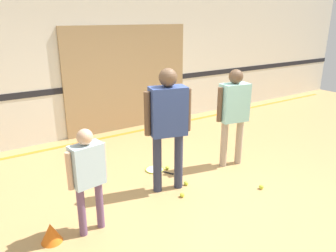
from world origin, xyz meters
name	(u,v)px	position (x,y,z in m)	size (l,w,h in m)	color
ground_plane	(185,188)	(0.00, 0.00, 0.00)	(16.00, 16.00, 0.00)	tan
wall_back	(100,58)	(0.00, 3.03, 1.60)	(16.00, 0.07, 3.20)	silver
wall_panel	(128,78)	(0.60, 2.97, 1.13)	(2.88, 0.05, 2.25)	#9E7F56
floor_stripe	(112,136)	(0.00, 2.63, 0.00)	(14.40, 0.10, 0.01)	orange
person_instructor	(168,118)	(-0.23, 0.13, 1.10)	(0.66, 0.39, 1.78)	#2D334C
person_student_left	(88,170)	(-1.52, -0.21, 0.79)	(0.48, 0.24, 1.28)	#6B4C70
person_student_right	(234,108)	(1.13, 0.24, 1.01)	(0.61, 0.33, 1.63)	tan
racket_spare_on_floor	(155,170)	(-0.07, 0.75, 0.01)	(0.43, 0.54, 0.03)	#C6D838
tennis_ball_near_instructor	(182,195)	(-0.19, -0.18, 0.03)	(0.07, 0.07, 0.07)	#CCE038
tennis_ball_by_spare_racket	(167,168)	(0.10, 0.66, 0.03)	(0.07, 0.07, 0.07)	#CCE038
tennis_ball_stray_left	(261,187)	(0.92, -0.64, 0.03)	(0.07, 0.07, 0.07)	#CCE038
tennis_ball_stray_right	(186,183)	(0.06, 0.06, 0.03)	(0.07, 0.07, 0.07)	#CCE038
training_cone	(51,233)	(-1.98, -0.15, 0.12)	(0.24, 0.24, 0.23)	orange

